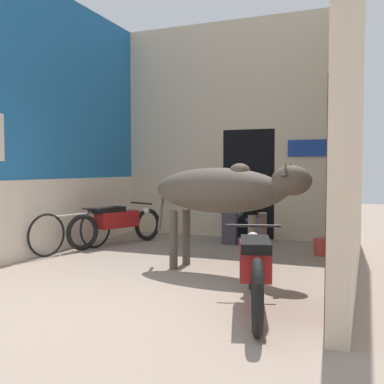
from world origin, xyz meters
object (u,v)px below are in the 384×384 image
bicycle (73,231)px  plastic_stool (256,231)px  cow (224,192)px  motorcycle_near (254,265)px  shopkeeper_seated (232,208)px  bucket (322,247)px  motorcycle_far (117,222)px

bicycle → plastic_stool: bicycle is taller
cow → motorcycle_near: (0.73, -1.37, -0.62)m
shopkeeper_seated → plastic_stool: shopkeeper_seated is taller
shopkeeper_seated → bucket: shopkeeper_seated is taller
motorcycle_far → bicycle: 0.90m
shopkeeper_seated → bicycle: bearing=-140.8°
cow → motorcycle_far: cow is taller
shopkeeper_seated → plastic_stool: (0.45, -0.02, -0.39)m
bucket → shopkeeper_seated: bearing=161.7°
motorcycle_far → bicycle: size_ratio=1.19×
cow → bucket: (1.08, 1.65, -0.91)m
motorcycle_near → bucket: size_ratio=7.50×
plastic_stool → motorcycle_near: bearing=-76.9°
cow → shopkeeper_seated: (-0.54, 2.19, -0.41)m
bucket → plastic_stool: bearing=156.3°
plastic_stool → motorcycle_far: bearing=-158.8°
motorcycle_near → plastic_stool: motorcycle_near is taller
bicycle → plastic_stool: bearing=33.7°
motorcycle_near → bucket: 3.06m
motorcycle_near → shopkeeper_seated: bearing=109.7°
bicycle → bucket: size_ratio=6.08×
shopkeeper_seated → motorcycle_near: bearing=-70.3°
cow → motorcycle_far: 2.76m
cow → bicycle: (-2.67, 0.44, -0.70)m
cow → shopkeeper_seated: bearing=103.8°
plastic_stool → bucket: plastic_stool is taller
cow → bucket: size_ratio=8.36×
motorcycle_far → bicycle: bearing=-110.6°
bicycle → shopkeeper_seated: (2.13, 1.74, 0.29)m
motorcycle_near → cow: bearing=118.2°
cow → bucket: 2.17m
plastic_stool → bucket: bearing=-23.7°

